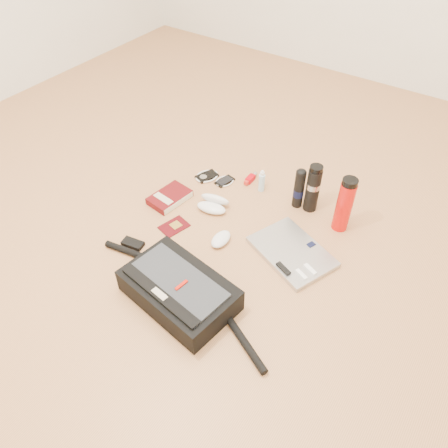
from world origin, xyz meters
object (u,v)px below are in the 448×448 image
object	(u,v)px
messenger_bag	(179,290)
thermos_red	(344,205)
book	(170,198)
laptop	(292,252)
thermos_black	(313,188)

from	to	relation	value
messenger_bag	thermos_red	size ratio (longest dim) A/B	3.24
book	laptop	bearing A→B (deg)	9.28
thermos_black	laptop	bearing A→B (deg)	-77.32
messenger_bag	thermos_black	distance (m)	0.82
messenger_bag	laptop	bearing A→B (deg)	69.59
book	thermos_red	xyz separation A→B (m)	(0.79, 0.30, 0.12)
laptop	thermos_red	bearing A→B (deg)	91.84
messenger_bag	book	xyz separation A→B (m)	(-0.42, 0.45, -0.04)
book	thermos_red	distance (m)	0.85
thermos_red	laptop	bearing A→B (deg)	-110.14
laptop	thermos_black	size ratio (longest dim) A/B	1.66
laptop	thermos_red	size ratio (longest dim) A/B	1.50
laptop	thermos_red	xyz separation A→B (m)	(0.10, 0.28, 0.13)
thermos_black	messenger_bag	bearing A→B (deg)	-103.30
book	thermos_black	size ratio (longest dim) A/B	0.86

